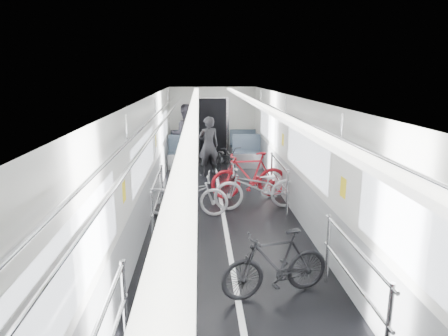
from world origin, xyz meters
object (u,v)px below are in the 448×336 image
(bike_aisle, at_px, (225,160))
(person_standing, at_px, (208,146))
(bike_right_mid, at_px, (257,187))
(bike_right_far, at_px, (249,175))
(bike_right_near, at_px, (276,263))
(bike_left_far, at_px, (186,194))
(person_seated, at_px, (185,135))

(bike_aisle, xyz_separation_m, person_standing, (-0.47, 0.10, 0.40))
(bike_right_mid, xyz_separation_m, bike_right_far, (-0.07, 0.80, 0.05))
(bike_right_far, height_order, bike_aisle, bike_right_far)
(bike_right_near, relative_size, bike_right_mid, 0.80)
(bike_left_far, distance_m, bike_right_mid, 1.54)
(person_seated, bearing_deg, bike_aisle, 121.94)
(bike_right_near, distance_m, person_seated, 8.06)
(bike_right_mid, relative_size, bike_right_far, 1.04)
(person_standing, relative_size, person_seated, 0.88)
(bike_right_near, xyz_separation_m, bike_aisle, (-0.26, 6.35, -0.00))
(bike_right_near, relative_size, bike_right_far, 0.83)
(bike_right_near, height_order, person_seated, person_seated)
(bike_left_far, xyz_separation_m, bike_right_near, (1.26, -3.13, -0.00))
(person_standing, xyz_separation_m, person_seated, (-0.69, 1.47, 0.12))
(bike_left_far, relative_size, bike_right_mid, 0.92)
(person_standing, height_order, person_seated, person_seated)
(bike_right_far, bearing_deg, bike_right_near, -8.74)
(bike_right_near, bearing_deg, person_standing, 172.32)
(bike_left_far, relative_size, person_standing, 1.02)
(bike_right_near, xyz_separation_m, bike_right_mid, (0.25, 3.42, 0.04))
(bike_aisle, height_order, person_standing, person_standing)
(bike_right_mid, bearing_deg, person_standing, -167.78)
(bike_right_near, height_order, bike_right_mid, bike_right_mid)
(bike_right_near, xyz_separation_m, person_seated, (-1.42, 7.92, 0.51))
(bike_left_far, bearing_deg, bike_right_mid, -73.27)
(bike_left_far, height_order, person_standing, person_standing)
(bike_left_far, relative_size, bike_right_far, 0.95)
(bike_left_far, relative_size, bike_right_near, 1.15)
(bike_right_mid, distance_m, person_seated, 4.82)
(bike_left_far, bearing_deg, bike_aisle, -11.65)
(person_seated, bearing_deg, bike_left_far, 87.25)
(person_standing, bearing_deg, bike_left_far, 64.19)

